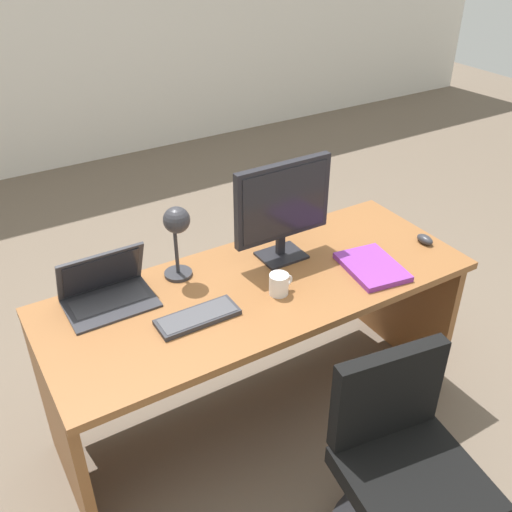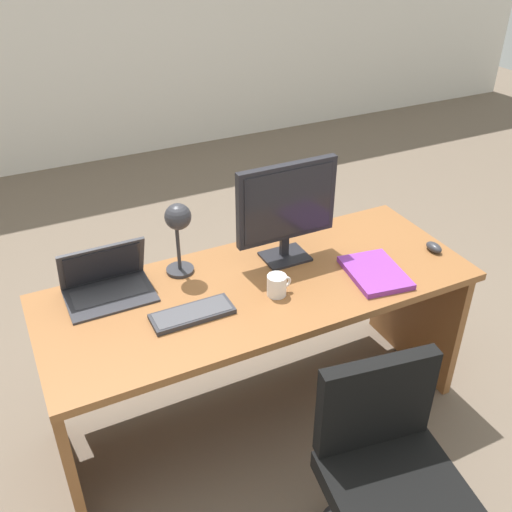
% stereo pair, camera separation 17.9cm
% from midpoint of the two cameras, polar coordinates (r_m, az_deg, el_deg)
% --- Properties ---
extents(ground, '(12.00, 12.00, 0.00)m').
position_cam_midpoint_polar(ground, '(4.01, -12.20, -1.01)').
color(ground, '#6B5B4C').
extents(back_wall, '(10.00, 0.10, 2.80)m').
position_cam_midpoint_polar(back_wall, '(5.38, -22.16, 22.13)').
color(back_wall, silver).
rests_on(back_wall, ground).
extents(desk, '(1.83, 0.72, 0.75)m').
position_cam_midpoint_polar(desk, '(2.60, -2.17, -6.20)').
color(desk, brown).
rests_on(desk, ground).
extents(monitor, '(0.46, 0.16, 0.45)m').
position_cam_midpoint_polar(monitor, '(2.48, 0.59, 5.02)').
color(monitor, black).
rests_on(monitor, desk).
extents(laptop, '(0.35, 0.25, 0.22)m').
position_cam_midpoint_polar(laptop, '(2.41, -16.67, -2.84)').
color(laptop, '#2D2D33').
rests_on(laptop, desk).
extents(keyboard, '(0.32, 0.12, 0.02)m').
position_cam_midpoint_polar(keyboard, '(2.26, -8.02, -6.02)').
color(keyboard, '#2D2D33').
rests_on(keyboard, desk).
extents(mouse, '(0.05, 0.09, 0.04)m').
position_cam_midpoint_polar(mouse, '(2.79, 14.50, 1.55)').
color(mouse, '#2D2D33').
rests_on(mouse, desk).
extents(desk_lamp, '(0.12, 0.14, 0.34)m').
position_cam_midpoint_polar(desk_lamp, '(2.38, -9.93, 2.61)').
color(desk_lamp, '#2D2D33').
rests_on(desk_lamp, desk).
extents(book, '(0.26, 0.33, 0.03)m').
position_cam_midpoint_polar(book, '(2.55, 9.37, -1.10)').
color(book, purple).
rests_on(book, desk).
extents(coffee_mug, '(0.11, 0.08, 0.09)m').
position_cam_midpoint_polar(coffee_mug, '(2.36, 0.12, -2.82)').
color(coffee_mug, white).
rests_on(coffee_mug, desk).
extents(office_chair, '(0.56, 0.56, 0.81)m').
position_cam_midpoint_polar(office_chair, '(2.31, 11.94, -20.98)').
color(office_chair, black).
rests_on(office_chair, ground).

